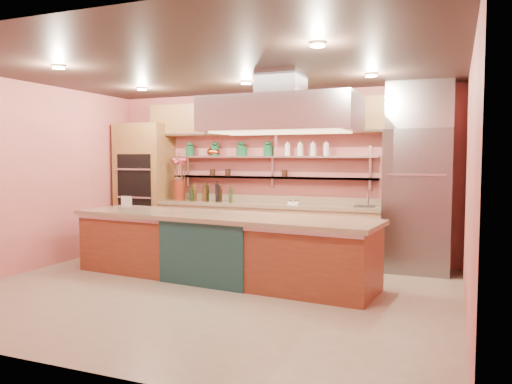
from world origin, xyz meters
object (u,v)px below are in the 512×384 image
at_px(island, 219,247).
at_px(flower_vase, 180,190).
at_px(refrigerator, 418,201).
at_px(kitchen_scale, 294,201).
at_px(copper_kettle, 212,152).
at_px(green_canister, 243,151).

xyz_separation_m(island, flower_vase, (-1.54, 1.56, 0.65)).
relative_size(refrigerator, kitchen_scale, 11.72).
height_order(copper_kettle, green_canister, green_canister).
relative_size(island, copper_kettle, 23.54).
bearing_deg(island, kitchen_scale, 74.71).
bearing_deg(refrigerator, copper_kettle, 176.24).
bearing_deg(refrigerator, kitchen_scale, 179.70).
xyz_separation_m(flower_vase, copper_kettle, (0.54, 0.22, 0.68)).
height_order(flower_vase, green_canister, green_canister).
distance_m(flower_vase, green_canister, 1.35).
relative_size(flower_vase, copper_kettle, 1.92).
height_order(flower_vase, kitchen_scale, flower_vase).
distance_m(kitchen_scale, green_canister, 1.31).
bearing_deg(flower_vase, refrigerator, -0.14).
distance_m(flower_vase, kitchen_scale, 2.14).
xyz_separation_m(island, kitchen_scale, (0.59, 1.56, 0.53)).
height_order(island, flower_vase, flower_vase).
bearing_deg(kitchen_scale, refrigerator, -0.82).
distance_m(island, green_canister, 2.27).
height_order(kitchen_scale, copper_kettle, copper_kettle).
bearing_deg(flower_vase, kitchen_scale, 0.00).
relative_size(flower_vase, kitchen_scale, 1.97).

